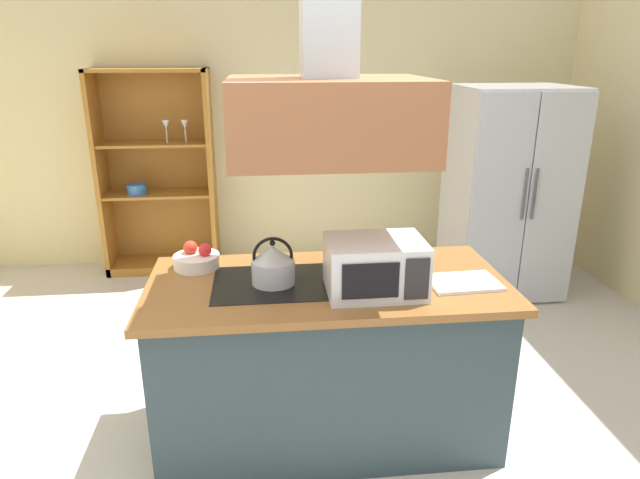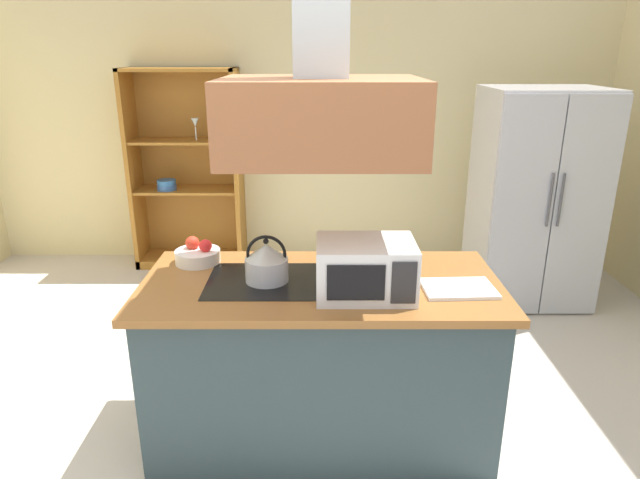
# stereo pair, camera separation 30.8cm
# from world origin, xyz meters

# --- Properties ---
(ground_plane) EXTENTS (7.80, 7.80, 0.00)m
(ground_plane) POSITION_xyz_m (0.00, 0.00, 0.00)
(ground_plane) COLOR beige
(wall_back) EXTENTS (6.00, 0.12, 2.70)m
(wall_back) POSITION_xyz_m (0.00, 3.00, 1.35)
(wall_back) COLOR beige
(wall_back) RESTS_ON ground
(kitchen_island) EXTENTS (1.80, 0.86, 0.90)m
(kitchen_island) POSITION_xyz_m (0.23, 0.19, 0.45)
(kitchen_island) COLOR #2D3E44
(kitchen_island) RESTS_ON ground
(range_hood) EXTENTS (0.90, 0.70, 1.18)m
(range_hood) POSITION_xyz_m (0.23, 0.19, 1.81)
(range_hood) COLOR #995B37
(refrigerator) EXTENTS (0.90, 0.78, 1.73)m
(refrigerator) POSITION_xyz_m (1.95, 1.95, 0.86)
(refrigerator) COLOR #B9B6B8
(refrigerator) RESTS_ON ground
(dish_cabinet) EXTENTS (1.02, 0.40, 1.84)m
(dish_cabinet) POSITION_xyz_m (-1.03, 2.78, 0.82)
(dish_cabinet) COLOR #A06624
(dish_cabinet) RESTS_ON ground
(kettle) EXTENTS (0.22, 0.22, 0.24)m
(kettle) POSITION_xyz_m (-0.04, 0.19, 1.00)
(kettle) COLOR #B9BBC3
(kettle) RESTS_ON kitchen_island
(cutting_board) EXTENTS (0.35, 0.26, 0.02)m
(cutting_board) POSITION_xyz_m (0.89, 0.08, 0.91)
(cutting_board) COLOR white
(cutting_board) RESTS_ON kitchen_island
(microwave) EXTENTS (0.46, 0.35, 0.26)m
(microwave) POSITION_xyz_m (0.44, 0.04, 1.03)
(microwave) COLOR silver
(microwave) RESTS_ON kitchen_island
(fruit_bowl) EXTENTS (0.24, 0.24, 0.14)m
(fruit_bowl) POSITION_xyz_m (-0.44, 0.45, 0.95)
(fruit_bowl) COLOR silver
(fruit_bowl) RESTS_ON kitchen_island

